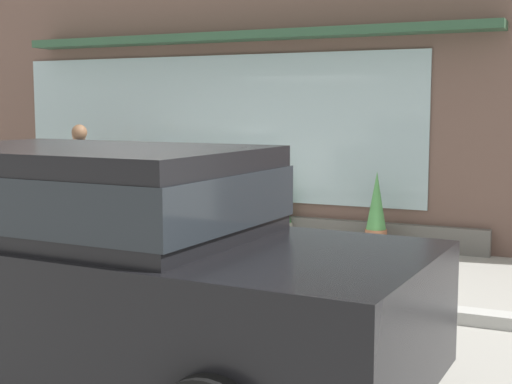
{
  "coord_description": "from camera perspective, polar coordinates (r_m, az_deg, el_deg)",
  "views": [
    {
      "loc": [
        4.76,
        -6.94,
        1.99
      ],
      "look_at": [
        1.0,
        1.2,
        0.93
      ],
      "focal_mm": 50.93,
      "sensor_mm": 36.0,
      "label": 1
    }
  ],
  "objects": [
    {
      "name": "potted_plant_doorstep",
      "position": [
        11.08,
        -4.79,
        -1.11
      ],
      "size": [
        0.66,
        0.66,
        0.89
      ],
      "color": "#33473D",
      "rests_on": "ground_plane"
    },
    {
      "name": "potted_plant_trailing_edge",
      "position": [
        13.79,
        -19.25,
        -0.03
      ],
      "size": [
        0.3,
        0.3,
        0.94
      ],
      "color": "#4C4C51",
      "rests_on": "ground_plane"
    },
    {
      "name": "storefront",
      "position": [
        11.2,
        -0.44,
        9.62
      ],
      "size": [
        14.0,
        0.81,
        5.2
      ],
      "color": "brown",
      "rests_on": "ground_plane"
    },
    {
      "name": "potted_plant_window_left",
      "position": [
        13.09,
        -17.37,
        -0.9
      ],
      "size": [
        0.49,
        0.49,
        0.62
      ],
      "color": "#B7B2A3",
      "rests_on": "ground_plane"
    },
    {
      "name": "ground_plane",
      "position": [
        8.64,
        -9.46,
        -6.65
      ],
      "size": [
        60.0,
        60.0,
        0.0
      ],
      "primitive_type": "plane",
      "color": "#9E9B93"
    },
    {
      "name": "curb_strip",
      "position": [
        8.47,
        -10.23,
        -6.52
      ],
      "size": [
        14.0,
        0.24,
        0.12
      ],
      "primitive_type": "cube",
      "color": "#B2B2AD",
      "rests_on": "ground_plane"
    },
    {
      "name": "potted_plant_near_hydrant",
      "position": [
        10.67,
        1.83,
        -0.82
      ],
      "size": [
        0.4,
        0.4,
        1.21
      ],
      "color": "#B7B2A3",
      "rests_on": "ground_plane"
    },
    {
      "name": "pedestrian_with_handbag",
      "position": [
        11.15,
        -13.62,
        1.54
      ],
      "size": [
        0.53,
        0.54,
        1.72
      ],
      "rotation": [
        0.0,
        0.0,
        2.38
      ],
      "color": "brown",
      "rests_on": "ground_plane"
    },
    {
      "name": "parked_car_black",
      "position": [
        5.08,
        -11.98,
        -4.98
      ],
      "size": [
        4.35,
        2.09,
        1.72
      ],
      "rotation": [
        0.0,
        0.0,
        -0.05
      ],
      "color": "black",
      "rests_on": "ground_plane"
    },
    {
      "name": "potted_plant_window_center",
      "position": [
        9.96,
        9.43,
        -1.74
      ],
      "size": [
        0.3,
        0.3,
        1.12
      ],
      "color": "#9E6042",
      "rests_on": "ground_plane"
    },
    {
      "name": "pedestrian_passerby",
      "position": [
        11.85,
        -13.65,
        1.54
      ],
      "size": [
        0.23,
        0.45,
        1.64
      ],
      "rotation": [
        0.0,
        0.0,
        4.59
      ],
      "color": "#9E9384",
      "rests_on": "ground_plane"
    },
    {
      "name": "potted_plant_corner_tall",
      "position": [
        11.63,
        -8.78,
        -1.69
      ],
      "size": [
        0.29,
        0.29,
        0.58
      ],
      "color": "#4C4C51",
      "rests_on": "ground_plane"
    },
    {
      "name": "fire_hydrant",
      "position": [
        10.46,
        -13.53,
        -2.05
      ],
      "size": [
        0.4,
        0.37,
        0.86
      ],
      "color": "red",
      "rests_on": "ground_plane"
    }
  ]
}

